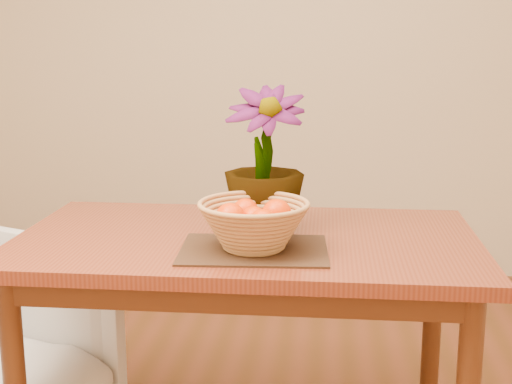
# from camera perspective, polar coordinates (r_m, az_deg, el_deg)

# --- Properties ---
(wall_back) EXTENTS (4.00, 0.02, 2.70)m
(wall_back) POSITION_cam_1_polar(r_m,az_deg,el_deg) (4.04, 2.43, 12.32)
(wall_back) COLOR beige
(wall_back) RESTS_ON floor
(table) EXTENTS (1.40, 0.80, 0.75)m
(table) POSITION_cam_1_polar(r_m,az_deg,el_deg) (2.20, -0.75, -5.72)
(table) COLOR maroon
(table) RESTS_ON floor
(placemat) EXTENTS (0.43, 0.33, 0.01)m
(placemat) POSITION_cam_1_polar(r_m,az_deg,el_deg) (2.02, -0.18, -4.65)
(placemat) COLOR #392414
(placemat) RESTS_ON table
(wicker_basket) EXTENTS (0.32, 0.32, 0.13)m
(wicker_basket) POSITION_cam_1_polar(r_m,az_deg,el_deg) (2.01, -0.18, -2.81)
(wicker_basket) COLOR #BA834D
(wicker_basket) RESTS_ON placemat
(orange_pile) EXTENTS (0.21, 0.20, 0.08)m
(orange_pile) POSITION_cam_1_polar(r_m,az_deg,el_deg) (2.00, -0.18, -1.98)
(orange_pile) COLOR red
(orange_pile) RESTS_ON wicker_basket
(potted_plant) EXTENTS (0.26, 0.26, 0.45)m
(potted_plant) POSITION_cam_1_polar(r_m,az_deg,el_deg) (2.20, 0.65, 2.65)
(potted_plant) COLOR #154B15
(potted_plant) RESTS_ON table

